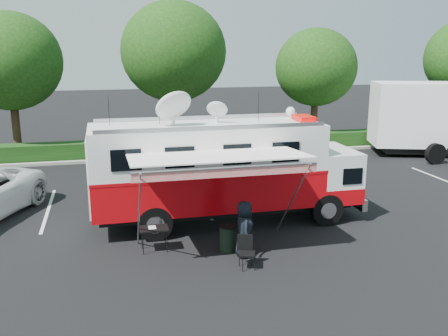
# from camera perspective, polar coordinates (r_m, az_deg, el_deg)

# --- Properties ---
(ground_plane) EXTENTS (120.00, 120.00, 0.00)m
(ground_plane) POSITION_cam_1_polar(r_m,az_deg,el_deg) (18.33, 0.37, -6.14)
(ground_plane) COLOR black
(ground_plane) RESTS_ON ground
(back_border) EXTENTS (60.00, 6.14, 8.87)m
(back_border) POSITION_cam_1_polar(r_m,az_deg,el_deg) (30.13, -3.51, 11.36)
(back_border) COLOR #9E998E
(back_border) RESTS_ON ground_plane
(stall_lines) EXTENTS (24.12, 5.50, 0.01)m
(stall_lines) POSITION_cam_1_polar(r_m,az_deg,el_deg) (21.01, -2.94, -3.53)
(stall_lines) COLOR silver
(stall_lines) RESTS_ON ground_plane
(command_truck) EXTENTS (9.65, 2.65, 4.64)m
(command_truck) POSITION_cam_1_polar(r_m,az_deg,el_deg) (17.74, 0.12, -0.12)
(command_truck) COLOR black
(command_truck) RESTS_ON ground_plane
(awning) EXTENTS (5.27, 2.72, 3.18)m
(awning) POSITION_cam_1_polar(r_m,az_deg,el_deg) (14.70, -0.60, 0.98)
(awning) COLOR white
(awning) RESTS_ON ground_plane
(person) EXTENTS (0.66, 0.92, 1.75)m
(person) POSITION_cam_1_polar(r_m,az_deg,el_deg) (15.49, 2.32, -10.00)
(person) COLOR black
(person) RESTS_ON ground_plane
(folding_table) EXTENTS (0.90, 0.65, 0.76)m
(folding_table) POSITION_cam_1_polar(r_m,az_deg,el_deg) (15.74, -8.02, -6.95)
(folding_table) COLOR black
(folding_table) RESTS_ON ground_plane
(folding_chair) EXTENTS (0.57, 0.61, 0.96)m
(folding_chair) POSITION_cam_1_polar(r_m,az_deg,el_deg) (14.56, 2.54, -9.18)
(folding_chair) COLOR black
(folding_chair) RESTS_ON ground_plane
(trash_bin) EXTENTS (0.55, 0.55, 0.82)m
(trash_bin) POSITION_cam_1_polar(r_m,az_deg,el_deg) (15.70, 0.43, -8.01)
(trash_bin) COLOR black
(trash_bin) RESTS_ON ground_plane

